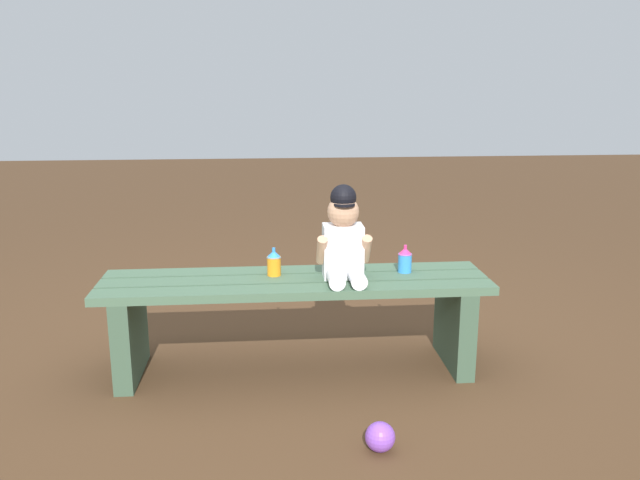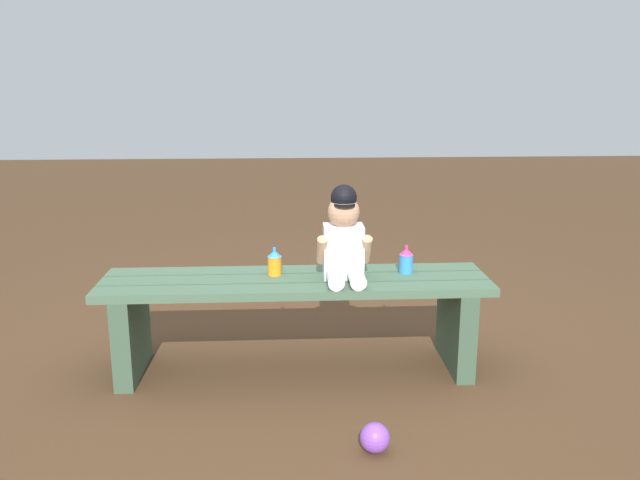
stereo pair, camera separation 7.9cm
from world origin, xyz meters
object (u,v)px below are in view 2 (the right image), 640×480
object	(u,v)px
child_figure	(344,238)
sippy_cup_left	(275,262)
toy_ball	(375,438)
park_bench	(296,307)
sippy_cup_right	(406,260)

from	to	relation	value
child_figure	sippy_cup_left	bearing A→B (deg)	167.74
child_figure	toy_ball	distance (m)	0.87
sippy_cup_left	child_figure	bearing A→B (deg)	-12.26
park_bench	sippy_cup_right	size ratio (longest dim) A/B	13.45
child_figure	toy_ball	bearing A→B (deg)	-85.56
park_bench	child_figure	bearing A→B (deg)	-3.57
sippy_cup_right	toy_ball	world-z (taller)	sippy_cup_right
sippy_cup_left	toy_ball	bearing A→B (deg)	-64.56
sippy_cup_right	sippy_cup_left	bearing A→B (deg)	180.00
sippy_cup_right	child_figure	bearing A→B (deg)	-167.18
park_bench	sippy_cup_right	xyz separation A→B (m)	(0.49, 0.05, 0.19)
park_bench	sippy_cup_left	bearing A→B (deg)	150.04
child_figure	sippy_cup_right	distance (m)	0.31
toy_ball	child_figure	bearing A→B (deg)	94.44
toy_ball	sippy_cup_right	bearing A→B (deg)	72.46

